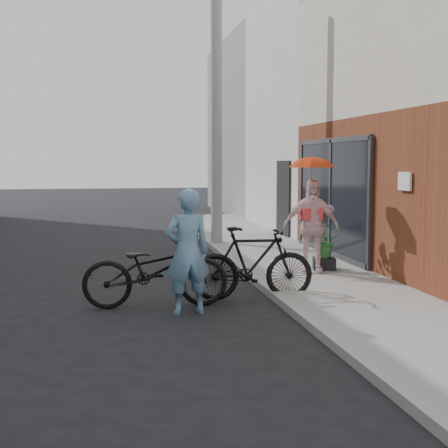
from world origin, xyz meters
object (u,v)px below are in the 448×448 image
object	(u,v)px
utility_pole	(216,105)
officer	(187,252)
kimono_woman	(311,226)
bike_right	(253,263)
planter	(324,264)
bike_left	(155,270)

from	to	relation	value
utility_pole	officer	size ratio (longest dim) A/B	3.96
utility_pole	kimono_woman	bearing A→B (deg)	-77.88
bike_right	planter	bearing A→B (deg)	-43.10
bike_left	kimono_woman	bearing A→B (deg)	-57.93
officer	planter	bearing A→B (deg)	-147.22
bike_left	officer	bearing A→B (deg)	-137.45
officer	bike_left	size ratio (longest dim) A/B	0.83
bike_left	planter	world-z (taller)	bike_left
officer	bike_right	size ratio (longest dim) A/B	0.93
utility_pole	bike_right	distance (m)	6.62
officer	bike_right	xyz separation A→B (m)	(1.11, 0.70, -0.31)
utility_pole	planter	xyz separation A→B (m)	(1.30, -4.19, -3.27)
utility_pole	planter	bearing A→B (deg)	-72.75
utility_pole	officer	distance (m)	7.29
bike_right	kimono_woman	world-z (taller)	kimono_woman
planter	kimono_woman	bearing A→B (deg)	-145.97
planter	bike_left	bearing A→B (deg)	-149.59
officer	bike_left	world-z (taller)	officer
kimono_woman	planter	world-z (taller)	kimono_woman
officer	bike_right	world-z (taller)	officer
officer	kimono_woman	bearing A→B (deg)	-146.48
kimono_woman	utility_pole	bearing A→B (deg)	113.90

